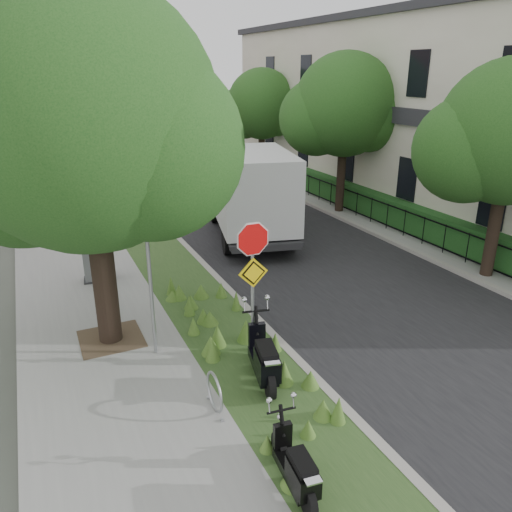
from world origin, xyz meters
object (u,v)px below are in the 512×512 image
Objects in this scene: utility_cabinet at (97,262)px; scooter_near at (298,473)px; scooter_far at (265,364)px; box_truck at (250,190)px; sign_assembly at (253,265)px.

scooter_near is at bearing -81.15° from utility_cabinet.
box_truck is at bearing 67.61° from scooter_far.
box_truck reaches higher than scooter_far.
box_truck reaches higher than utility_cabinet.
sign_assembly is 1.69× the size of scooter_far.
sign_assembly is 8.75m from box_truck.
sign_assembly is 6.56m from utility_cabinet.
scooter_near is 1.36× the size of utility_cabinet.
sign_assembly is 2.77× the size of utility_cabinet.
scooter_near is 2.77m from scooter_far.
scooter_far is at bearing -112.39° from box_truck.
scooter_near is at bearing -105.60° from scooter_far.
sign_assembly is at bearing -113.69° from box_truck.
scooter_near is (-0.87, -3.49, -1.84)m from sign_assembly.
scooter_near is 0.83× the size of scooter_far.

